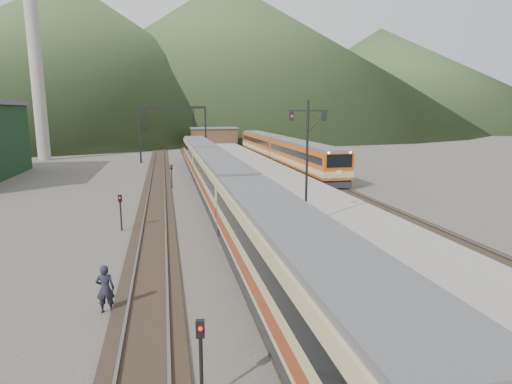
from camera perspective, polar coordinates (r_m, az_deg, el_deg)
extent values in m
cube|color=black|center=(48.61, -7.05, 2.09)|extent=(2.60, 200.00, 0.12)
cube|color=slate|center=(48.54, -7.90, 2.17)|extent=(0.10, 200.00, 0.14)
cube|color=slate|center=(48.66, -6.21, 2.23)|extent=(0.10, 200.00, 0.14)
cube|color=black|center=(48.44, -12.95, 1.86)|extent=(2.60, 200.00, 0.12)
cube|color=slate|center=(48.44, -13.81, 1.95)|extent=(0.10, 200.00, 0.14)
cube|color=slate|center=(48.41, -12.10, 2.01)|extent=(0.10, 200.00, 0.14)
cube|color=black|center=(50.90, 5.96, 2.50)|extent=(2.60, 200.00, 0.12)
cube|color=slate|center=(50.67, 5.19, 2.59)|extent=(0.10, 200.00, 0.14)
cube|color=slate|center=(51.11, 6.73, 2.63)|extent=(0.10, 200.00, 0.14)
cube|color=gray|center=(47.40, -0.08, 2.49)|extent=(8.00, 100.00, 1.00)
cube|color=black|center=(63.05, -15.24, 7.37)|extent=(0.25, 0.25, 8.00)
cube|color=black|center=(63.25, -6.73, 7.69)|extent=(0.25, 0.25, 8.00)
cube|color=black|center=(62.89, -11.11, 11.01)|extent=(9.30, 0.22, 0.35)
cube|color=black|center=(88.00, -14.41, 8.28)|extent=(0.25, 0.25, 8.00)
cube|color=black|center=(88.14, -8.30, 8.51)|extent=(0.25, 0.25, 8.00)
cube|color=black|center=(87.89, -11.45, 10.88)|extent=(9.30, 0.22, 0.35)
cylinder|color=#9E998E|center=(72.52, -27.36, 15.69)|extent=(1.80, 1.80, 30.00)
cube|color=#4F3625|center=(86.57, -5.65, 7.47)|extent=(9.00, 4.00, 2.80)
cube|color=slate|center=(86.50, -5.67, 8.49)|extent=(9.40, 4.40, 0.30)
cone|color=#364E25|center=(202.37, -23.21, 16.38)|extent=(180.00, 180.00, 60.00)
cone|color=#364E25|center=(242.20, -4.09, 17.92)|extent=(220.00, 220.00, 75.00)
cone|color=#364E25|center=(246.61, 16.04, 14.49)|extent=(160.00, 160.00, 50.00)
cube|color=tan|center=(15.34, 4.52, -9.76)|extent=(2.85, 19.19, 3.48)
cube|color=tan|center=(34.13, -4.94, 1.69)|extent=(2.85, 19.19, 3.48)
cube|color=tan|center=(53.56, -7.60, 4.94)|extent=(2.85, 19.19, 3.48)
cube|color=#AB4B10|center=(49.53, 6.43, 4.61)|extent=(3.01, 20.27, 3.68)
cube|color=#AB4B10|center=(69.45, 0.98, 6.43)|extent=(3.01, 20.27, 3.68)
cylinder|color=black|center=(24.23, 6.80, 3.90)|extent=(0.14, 0.14, 6.94)
cube|color=black|center=(24.06, 6.95, 10.70)|extent=(2.16, 0.58, 0.07)
cube|color=black|center=(24.00, 4.76, 10.03)|extent=(0.29, 0.23, 0.50)
cube|color=black|center=(24.17, 9.09, 9.93)|extent=(0.29, 0.23, 0.50)
cylinder|color=black|center=(11.70, -7.31, -22.16)|extent=(0.10, 0.10, 2.00)
cube|color=black|center=(11.17, -7.45, -17.63)|extent=(0.24, 0.19, 0.45)
cylinder|color=black|center=(41.84, -11.16, 1.86)|extent=(0.10, 0.10, 2.00)
cube|color=black|center=(41.69, -11.22, 3.28)|extent=(0.25, 0.21, 0.45)
cylinder|color=black|center=(27.75, -17.57, -2.95)|extent=(0.10, 0.10, 2.00)
cube|color=black|center=(27.52, -17.69, -0.82)|extent=(0.26, 0.23, 0.45)
imported|color=black|center=(17.01, -19.46, -12.08)|extent=(0.69, 0.47, 1.83)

